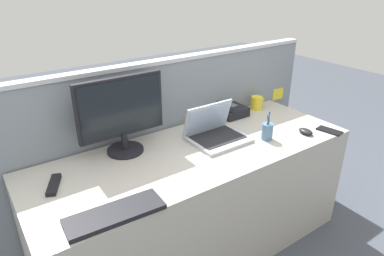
% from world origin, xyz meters
% --- Properties ---
extents(ground_plane, '(10.00, 10.00, 0.00)m').
position_xyz_m(ground_plane, '(0.00, 0.00, 0.00)').
color(ground_plane, '#424751').
extents(desk, '(1.90, 0.69, 0.72)m').
position_xyz_m(desk, '(0.00, 0.00, 0.36)').
color(desk, '#ADA89E').
rests_on(desk, ground_plane).
extents(cubicle_divider, '(2.40, 0.08, 1.16)m').
position_xyz_m(cubicle_divider, '(0.00, 0.39, 0.58)').
color(cubicle_divider, gray).
rests_on(cubicle_divider, ground_plane).
extents(desktop_monitor, '(0.49, 0.21, 0.43)m').
position_xyz_m(desktop_monitor, '(-0.34, 0.23, 0.95)').
color(desktop_monitor, black).
rests_on(desktop_monitor, desk).
extents(laptop, '(0.33, 0.28, 0.21)m').
position_xyz_m(laptop, '(0.18, 0.06, 0.76)').
color(laptop, '#B2B5BC').
rests_on(laptop, desk).
extents(desk_phone, '(0.19, 0.17, 0.10)m').
position_xyz_m(desk_phone, '(0.49, 0.28, 0.75)').
color(desk_phone, black).
rests_on(desk_phone, desk).
extents(keyboard_main, '(0.42, 0.17, 0.02)m').
position_xyz_m(keyboard_main, '(-0.62, -0.27, 0.73)').
color(keyboard_main, black).
rests_on(keyboard_main, desk).
extents(computer_mouse_right_hand, '(0.07, 0.10, 0.03)m').
position_xyz_m(computer_mouse_right_hand, '(0.68, -0.21, 0.73)').
color(computer_mouse_right_hand, black).
rests_on(computer_mouse_right_hand, desk).
extents(pen_cup, '(0.07, 0.07, 0.19)m').
position_xyz_m(pen_cup, '(0.43, -0.13, 0.77)').
color(pen_cup, '#4C7093').
rests_on(pen_cup, desk).
extents(cell_phone_black_slab, '(0.10, 0.16, 0.01)m').
position_xyz_m(cell_phone_black_slab, '(0.84, -0.28, 0.72)').
color(cell_phone_black_slab, black).
rests_on(cell_phone_black_slab, desk).
extents(tv_remote, '(0.11, 0.17, 0.02)m').
position_xyz_m(tv_remote, '(-0.77, 0.09, 0.73)').
color(tv_remote, black).
rests_on(tv_remote, desk).
extents(coffee_mug, '(0.12, 0.08, 0.09)m').
position_xyz_m(coffee_mug, '(0.73, 0.27, 0.77)').
color(coffee_mug, yellow).
rests_on(coffee_mug, desk).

